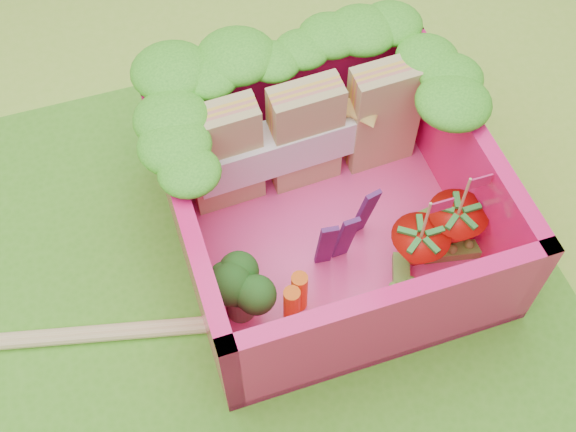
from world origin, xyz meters
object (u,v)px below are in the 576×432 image
Objects in this scene: bento_box at (331,201)px; strawberry_left at (417,251)px; broccoli at (239,290)px; chopsticks at (45,338)px; sandwich_stack at (306,135)px; strawberry_right at (453,229)px.

strawberry_left is at bearing -46.28° from bento_box.
broccoli is at bearing 177.63° from strawberry_left.
sandwich_stack is at bearing 19.17° from chopsticks.
strawberry_right is 1.78m from chopsticks.
bento_box is 0.56m from broccoli.
strawberry_left is (0.77, -0.03, -0.05)m from broccoli.
broccoli is at bearing -178.81° from strawberry_right.
strawberry_left is at bearing -66.34° from sandwich_stack.
broccoli is 0.77m from strawberry_left.
bento_box is at bearing -91.07° from sandwich_stack.
chopsticks is at bearing -174.90° from bento_box.
bento_box is 1.22× the size of sandwich_stack.
sandwich_stack is at bearing 113.66° from strawberry_left.
bento_box is 2.68× the size of strawberry_left.
sandwich_stack is 0.46× the size of chopsticks.
broccoli is 0.14× the size of chopsticks.
sandwich_stack reaches higher than chopsticks.
strawberry_right is 0.22× the size of chopsticks.
bento_box is 2.63× the size of strawberry_right.
sandwich_stack is at bearing 50.61° from broccoli.
broccoli is 0.65× the size of strawberry_right.
sandwich_stack is 0.78m from broccoli.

